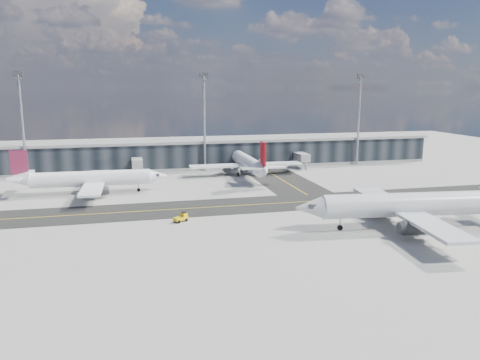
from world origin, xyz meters
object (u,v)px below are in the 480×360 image
at_px(airliner_af, 89,179).
at_px(baggage_tug, 182,217).
at_px(airliner_redtail, 248,163).
at_px(service_van, 250,172).
at_px(airliner_near, 414,205).

bearing_deg(airliner_af, baggage_tug, 34.32).
xyz_separation_m(airliner_af, airliner_redtail, (42.09, 13.72, 0.19)).
xyz_separation_m(baggage_tug, service_van, (24.56, 44.19, -0.02)).
distance_m(airliner_near, baggage_tug, 42.07).
bearing_deg(service_van, airliner_af, 167.93).
distance_m(airliner_af, airliner_redtail, 44.27).
height_order(airliner_af, service_van, airliner_af).
distance_m(airliner_redtail, airliner_near, 58.02).
height_order(airliner_redtail, service_van, airliner_redtail).
bearing_deg(airliner_redtail, baggage_tug, -118.95).
distance_m(airliner_af, baggage_tug, 34.26).
relative_size(airliner_af, airliner_near, 0.85).
distance_m(airliner_redtail, baggage_tug, 48.50).
xyz_separation_m(airliner_redtail, baggage_tug, (-23.47, -42.34, -2.92)).
bearing_deg(airliner_redtail, service_van, 59.25).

